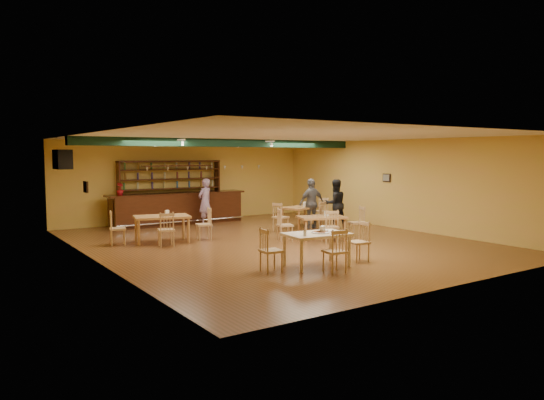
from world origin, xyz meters
TOP-DOWN VIEW (x-y plane):
  - floor at (0.00, 0.00)m, footprint 12.00×12.00m
  - ceiling_beam at (0.00, 2.80)m, footprint 10.00×0.30m
  - track_rail_left at (-1.80, 3.40)m, footprint 0.05×2.50m
  - track_rail_right at (1.40, 3.40)m, footprint 0.05×2.50m
  - ac_unit at (-4.80, 4.20)m, footprint 0.34×0.70m
  - picture_left at (-4.97, 1.00)m, footprint 0.04×0.34m
  - picture_right at (4.97, 0.50)m, footprint 0.04×0.34m
  - bar_counter at (-0.75, 5.15)m, footprint 5.06×0.85m
  - back_bar_hutch at (-0.75, 5.78)m, footprint 3.91×0.40m
  - poinsettia at (-2.83, 5.15)m, footprint 0.30×0.30m
  - dining_table_a at (-2.71, 1.77)m, footprint 1.70×1.24m
  - dining_table_b at (2.47, 2.02)m, footprint 1.61×1.22m
  - dining_table_d at (1.43, -0.32)m, footprint 1.55×1.21m
  - near_table at (-1.05, -3.17)m, footprint 1.49×1.04m
  - pizza_tray at (-0.95, -3.17)m, footprint 0.46×0.46m
  - parmesan_shaker at (-1.50, -3.32)m, footprint 0.08×0.08m
  - napkin_stack at (-0.70, -2.97)m, footprint 0.24×0.21m
  - pizza_server at (-0.80, -3.12)m, footprint 0.33×0.17m
  - side_plate at (-0.50, -3.37)m, footprint 0.24×0.24m
  - patron_bar at (-0.08, 4.33)m, footprint 0.71×0.59m
  - patron_right_a at (3.27, 1.22)m, footprint 0.93×0.80m
  - patron_right_b at (2.63, 1.68)m, footprint 1.00×0.44m

SIDE VIEW (x-z plane):
  - floor at x=0.00m, z-range 0.00..0.00m
  - dining_table_d at x=1.43m, z-range 0.00..0.68m
  - dining_table_b at x=2.47m, z-range 0.00..0.71m
  - near_table at x=-1.05m, z-range 0.00..0.75m
  - dining_table_a at x=-2.71m, z-range 0.00..0.76m
  - bar_counter at x=-0.75m, z-range 0.00..1.13m
  - side_plate at x=-0.50m, z-range 0.75..0.76m
  - pizza_tray at x=-0.95m, z-range 0.75..0.76m
  - napkin_stack at x=-0.70m, z-range 0.75..0.78m
  - pizza_server at x=-0.80m, z-range 0.76..0.77m
  - parmesan_shaker at x=-1.50m, z-range 0.75..0.86m
  - patron_bar at x=-0.08m, z-range 0.00..1.66m
  - patron_right_a at x=3.27m, z-range 0.00..1.66m
  - patron_right_b at x=2.63m, z-range 0.00..1.69m
  - back_bar_hutch at x=-0.75m, z-range 0.00..2.28m
  - poinsettia at x=-2.83m, z-range 1.13..1.55m
  - picture_left at x=-4.97m, z-range 1.56..1.84m
  - picture_right at x=4.97m, z-range 1.56..1.84m
  - ac_unit at x=-4.80m, z-range 2.11..2.59m
  - ceiling_beam at x=0.00m, z-range 2.75..3.00m
  - track_rail_left at x=-1.80m, z-range 2.92..2.96m
  - track_rail_right at x=1.40m, z-range 2.92..2.96m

